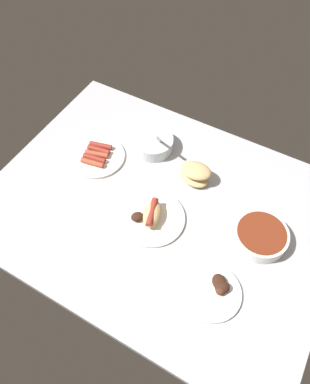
{
  "coord_description": "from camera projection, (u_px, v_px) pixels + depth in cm",
  "views": [
    {
      "loc": [
        32.04,
        -59.58,
        107.08
      ],
      "look_at": [
        -3.09,
        2.66,
        3.0
      ],
      "focal_mm": 33.39,
      "sensor_mm": 36.0,
      "label": 1
    }
  ],
  "objects": [
    {
      "name": "ground_plane",
      "position": [
        159.0,
        208.0,
        1.28
      ],
      "size": [
        120.0,
        90.0,
        3.0
      ],
      "primitive_type": "cube",
      "color": "#B2B2B7"
    },
    {
      "name": "plate_sausages",
      "position": [
        97.0,
        156.0,
        1.38
      ],
      "size": [
        21.55,
        21.55,
        3.05
      ],
      "color": "white",
      "rests_on": "ground_plane"
    },
    {
      "name": "bowl_chili",
      "position": [
        260.0,
        236.0,
        1.17
      ],
      "size": [
        17.86,
        17.86,
        4.91
      ],
      "color": "white",
      "rests_on": "ground_plane"
    },
    {
      "name": "plate_hotdog_assembled",
      "position": [
        151.0,
        216.0,
        1.22
      ],
      "size": [
        22.64,
        22.64,
        5.61
      ],
      "color": "white",
      "rests_on": "ground_plane"
    },
    {
      "name": "bread_stack",
      "position": [
        195.0,
        174.0,
        1.3
      ],
      "size": [
        12.64,
        9.98,
        7.2
      ],
      "color": "#DBB77A",
      "rests_on": "ground_plane"
    },
    {
      "name": "plate_grilled_meat",
      "position": [
        214.0,
        291.0,
        1.08
      ],
      "size": [
        18.31,
        18.31,
        3.73
      ],
      "color": "white",
      "rests_on": "ground_plane"
    },
    {
      "name": "bowl_coleslaw",
      "position": [
        153.0,
        143.0,
        1.4
      ],
      "size": [
        15.69,
        15.69,
        15.22
      ],
      "color": "silver",
      "rests_on": "ground_plane"
    }
  ]
}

